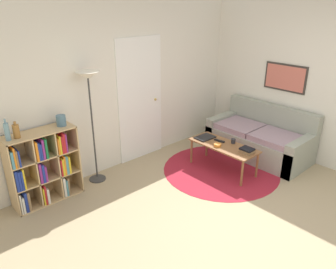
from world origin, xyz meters
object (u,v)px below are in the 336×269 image
Objects in this scene: coffee_table at (224,147)px; laptop at (205,137)px; couch at (261,139)px; vase_on_shelf at (61,121)px; bookshelf at (42,168)px; floor_lamp at (89,88)px; bottle_left at (7,132)px; cup at (233,141)px; bottle_middle at (16,131)px; bowl at (218,145)px.

laptop is (-0.01, 0.38, 0.06)m from coffee_table.
coffee_table is 0.39m from laptop.
vase_on_shelf is (-3.08, 1.18, 0.79)m from couch.
floor_lamp is (0.81, 0.00, 0.94)m from bookshelf.
laptop is (-0.97, 0.46, 0.17)m from couch.
vase_on_shelf is at bearing 2.37° from bottle_left.
vase_on_shelf reaches higher than laptop.
bottle_middle is at bearing 158.22° from cup.
vase_on_shelf reaches higher than cup.
floor_lamp reaches higher than laptop.
vase_on_shelf is at bearing 152.84° from cup.
bookshelf is 6.91× the size of vase_on_shelf.
bookshelf is 1.24m from floor_lamp.
bookshelf is at bearing 4.85° from bottle_left.
cup is at bearing -18.70° from bowl.
bottle_middle reaches higher than bowl.
coffee_table is at bearing -20.94° from bottle_left.
laptop reaches higher than coffee_table.
couch is at bearing -0.97° from cup.
laptop is 2.32m from vase_on_shelf.
bowl is 2.36m from vase_on_shelf.
couch is at bearing -25.41° from laptop.
vase_on_shelf reaches higher than bowl.
bowl is at bearing -28.24° from vase_on_shelf.
vase_on_shelf is at bearing 158.98° from couch.
cup reaches higher than bowl.
bottle_left is at bearing 166.10° from laptop.
bowl is 0.79× the size of vase_on_shelf.
bowl reaches higher than laptop.
bottle_middle is at bearing -177.78° from vase_on_shelf.
coffee_table is 9.55× the size of bowl.
bottle_middle is 0.59m from vase_on_shelf.
couch is 1.10m from bowl.
cup is (0.17, -0.45, 0.03)m from laptop.
floor_lamp is 2.12m from bowl.
bottle_middle is 1.47× the size of vase_on_shelf.
cup is 0.53× the size of vase_on_shelf.
coffee_table is 3.11m from bottle_left.
vase_on_shelf is (-2.01, 1.08, 0.62)m from bowl.
bookshelf is 3.69× the size of bottle_left.
cup reaches higher than coffee_table.
bottle_middle is at bearing 165.47° from laptop.
bottle_left is at bearing -177.63° from vase_on_shelf.
couch is (3.44, -1.18, -0.21)m from bookshelf.
laptop is 2.80× the size of bowl.
bowl is (-0.11, -0.35, 0.01)m from laptop.
vase_on_shelf is (-2.11, 0.72, 0.63)m from laptop.
bottle_middle is (-1.05, -0.02, -0.34)m from floor_lamp.
bottle_left is at bearing 159.06° from coffee_table.
floor_lamp is 0.58m from vase_on_shelf.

